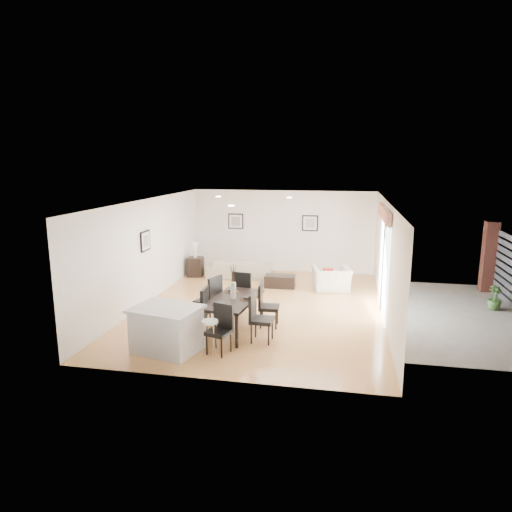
% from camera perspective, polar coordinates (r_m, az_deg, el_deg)
% --- Properties ---
extents(ground, '(8.00, 8.00, 0.00)m').
position_cam_1_polar(ground, '(11.67, 0.63, -6.42)').
color(ground, tan).
rests_on(ground, ground).
extents(wall_back, '(6.00, 0.04, 2.70)m').
position_cam_1_polar(wall_back, '(15.21, 3.37, 3.10)').
color(wall_back, white).
rests_on(wall_back, ground).
extents(wall_front, '(6.00, 0.04, 2.70)m').
position_cam_1_polar(wall_front, '(7.55, -4.88, -6.03)').
color(wall_front, white).
rests_on(wall_front, ground).
extents(wall_left, '(0.04, 8.00, 2.70)m').
position_cam_1_polar(wall_left, '(12.22, -13.34, 0.63)').
color(wall_left, white).
rests_on(wall_left, ground).
extents(wall_right, '(0.04, 8.00, 2.70)m').
position_cam_1_polar(wall_right, '(11.19, 15.93, -0.53)').
color(wall_right, white).
rests_on(wall_right, ground).
extents(ceiling, '(6.00, 8.00, 0.02)m').
position_cam_1_polar(ceiling, '(11.13, 0.66, 6.90)').
color(ceiling, white).
rests_on(ceiling, wall_back).
extents(sofa, '(2.10, 0.99, 0.59)m').
position_cam_1_polar(sofa, '(14.56, -2.16, -1.51)').
color(sofa, gray).
rests_on(sofa, ground).
extents(armchair, '(1.20, 1.11, 0.67)m').
position_cam_1_polar(armchair, '(13.25, 9.40, -2.85)').
color(armchair, beige).
rests_on(armchair, ground).
extents(courtyard_plant_b, '(0.44, 0.44, 0.61)m').
position_cam_1_polar(courtyard_plant_b, '(12.87, 27.66, -4.66)').
color(courtyard_plant_b, '#3B622A').
rests_on(courtyard_plant_b, ground).
extents(dining_table, '(1.10, 1.88, 0.74)m').
position_cam_1_polar(dining_table, '(9.91, -2.86, -5.75)').
color(dining_table, black).
rests_on(dining_table, ground).
extents(dining_chair_wnear, '(0.50, 0.50, 1.07)m').
position_cam_1_polar(dining_chair_wnear, '(9.69, -7.07, -6.66)').
color(dining_chair_wnear, black).
rests_on(dining_chair_wnear, ground).
extents(dining_chair_wfar, '(0.63, 0.63, 1.11)m').
position_cam_1_polar(dining_chair_wfar, '(10.47, -5.63, -5.11)').
color(dining_chair_wfar, black).
rests_on(dining_chair_wfar, ground).
extents(dining_chair_enear, '(0.48, 0.48, 1.02)m').
position_cam_1_polar(dining_chair_enear, '(9.40, 0.23, -7.34)').
color(dining_chair_enear, black).
rests_on(dining_chair_enear, ground).
extents(dining_chair_efar, '(0.46, 0.46, 0.99)m').
position_cam_1_polar(dining_chair_efar, '(10.23, 1.18, -5.85)').
color(dining_chair_efar, black).
rests_on(dining_chair_efar, ground).
extents(dining_chair_head, '(0.53, 0.53, 0.96)m').
position_cam_1_polar(dining_chair_head, '(8.93, -4.42, -8.68)').
color(dining_chair_head, black).
rests_on(dining_chair_head, ground).
extents(dining_chair_foot, '(0.57, 0.57, 1.09)m').
position_cam_1_polar(dining_chair_foot, '(10.95, -1.56, -4.34)').
color(dining_chair_foot, black).
rests_on(dining_chair_foot, ground).
extents(vase, '(0.81, 1.33, 0.75)m').
position_cam_1_polar(vase, '(9.79, -2.88, -3.47)').
color(vase, white).
rests_on(vase, dining_table).
extents(coffee_table, '(0.89, 0.55, 0.35)m').
position_cam_1_polar(coffee_table, '(13.47, 3.01, -3.15)').
color(coffee_table, black).
rests_on(coffee_table, ground).
extents(side_table, '(0.49, 0.49, 0.62)m').
position_cam_1_polar(side_table, '(14.81, -7.58, -1.34)').
color(side_table, black).
rests_on(side_table, ground).
extents(table_lamp, '(0.24, 0.24, 0.46)m').
position_cam_1_polar(table_lamp, '(14.68, -7.65, 0.98)').
color(table_lamp, white).
rests_on(table_lamp, side_table).
extents(cushion, '(0.29, 0.18, 0.28)m').
position_cam_1_polar(cushion, '(13.11, 9.00, -2.15)').
color(cushion, maroon).
rests_on(cushion, armchair).
extents(kitchen_island, '(1.46, 1.24, 0.89)m').
position_cam_1_polar(kitchen_island, '(9.14, -11.12, -8.95)').
color(kitchen_island, silver).
rests_on(kitchen_island, ground).
extents(bar_stool, '(0.31, 0.31, 0.69)m').
position_cam_1_polar(bar_stool, '(8.81, -5.78, -8.62)').
color(bar_stool, silver).
rests_on(bar_stool, ground).
extents(framed_print_back_left, '(0.52, 0.04, 0.52)m').
position_cam_1_polar(framed_print_back_left, '(15.43, -2.54, 4.36)').
color(framed_print_back_left, black).
rests_on(framed_print_back_left, wall_back).
extents(framed_print_back_right, '(0.52, 0.04, 0.52)m').
position_cam_1_polar(framed_print_back_right, '(15.05, 6.77, 4.10)').
color(framed_print_back_right, black).
rests_on(framed_print_back_right, wall_back).
extents(framed_print_left_wall, '(0.04, 0.52, 0.52)m').
position_cam_1_polar(framed_print_left_wall, '(11.97, -13.66, 1.84)').
color(framed_print_left_wall, black).
rests_on(framed_print_left_wall, wall_left).
extents(sliding_door, '(0.12, 2.70, 2.57)m').
position_cam_1_polar(sliding_door, '(11.42, 15.68, 1.34)').
color(sliding_door, white).
rests_on(sliding_door, wall_right).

